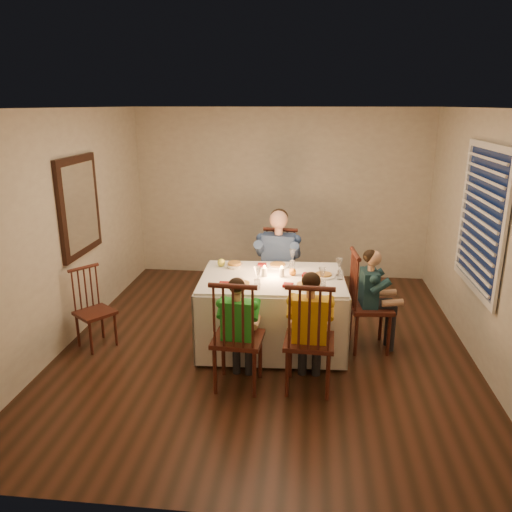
# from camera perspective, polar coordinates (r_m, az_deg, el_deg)

# --- Properties ---
(ground) EXTENTS (5.00, 5.00, 0.00)m
(ground) POSITION_cam_1_polar(r_m,az_deg,el_deg) (5.80, 1.16, -10.05)
(ground) COLOR black
(ground) RESTS_ON ground
(wall_left) EXTENTS (0.02, 5.00, 2.60)m
(wall_left) POSITION_cam_1_polar(r_m,az_deg,el_deg) (5.97, -20.86, 2.91)
(wall_left) COLOR beige
(wall_left) RESTS_ON ground
(wall_right) EXTENTS (0.02, 5.00, 2.60)m
(wall_right) POSITION_cam_1_polar(r_m,az_deg,el_deg) (5.62, 24.76, 1.63)
(wall_right) COLOR beige
(wall_right) RESTS_ON ground
(wall_back) EXTENTS (4.50, 0.02, 2.60)m
(wall_back) POSITION_cam_1_polar(r_m,az_deg,el_deg) (7.78, 2.88, 7.06)
(wall_back) COLOR beige
(wall_back) RESTS_ON ground
(ceiling) EXTENTS (5.00, 5.00, 0.00)m
(ceiling) POSITION_cam_1_polar(r_m,az_deg,el_deg) (5.17, 1.33, 16.57)
(ceiling) COLOR white
(ceiling) RESTS_ON wall_back
(dining_table) EXTENTS (1.64, 1.22, 0.80)m
(dining_table) POSITION_cam_1_polar(r_m,az_deg,el_deg) (5.54, 1.86, -4.70)
(dining_table) COLOR white
(dining_table) RESTS_ON ground
(chair_adult) EXTENTS (0.49, 0.47, 1.13)m
(chair_adult) POSITION_cam_1_polar(r_m,az_deg,el_deg) (6.54, 2.46, -6.82)
(chair_adult) COLOR #3C1710
(chair_adult) RESTS_ON ground
(chair_near_left) EXTENTS (0.49, 0.47, 1.13)m
(chair_near_left) POSITION_cam_1_polar(r_m,az_deg,el_deg) (5.05, -2.02, -14.52)
(chair_near_left) COLOR #3C1710
(chair_near_left) RESTS_ON ground
(chair_near_right) EXTENTS (0.48, 0.46, 1.13)m
(chair_near_right) POSITION_cam_1_polar(r_m,az_deg,el_deg) (5.03, 5.91, -14.74)
(chair_near_right) COLOR #3C1710
(chair_near_right) RESTS_ON ground
(chair_end) EXTENTS (0.48, 0.50, 1.13)m
(chair_end) POSITION_cam_1_polar(r_m,az_deg,el_deg) (5.87, 12.61, -10.14)
(chair_end) COLOR #3C1710
(chair_end) RESTS_ON ground
(chair_extra) EXTENTS (0.51, 0.52, 0.92)m
(chair_extra) POSITION_cam_1_polar(r_m,az_deg,el_deg) (6.05, -17.57, -9.73)
(chair_extra) COLOR #3C1710
(chair_extra) RESTS_ON ground
(adult) EXTENTS (0.58, 0.53, 1.40)m
(adult) POSITION_cam_1_polar(r_m,az_deg,el_deg) (6.54, 2.46, -6.82)
(adult) COLOR navy
(adult) RESTS_ON ground
(child_green) EXTENTS (0.40, 0.37, 1.12)m
(child_green) POSITION_cam_1_polar(r_m,az_deg,el_deg) (5.05, -2.02, -14.52)
(child_green) COLOR green
(child_green) RESTS_ON ground
(child_yellow) EXTENTS (0.44, 0.41, 1.20)m
(child_yellow) POSITION_cam_1_polar(r_m,az_deg,el_deg) (5.03, 5.91, -14.74)
(child_yellow) COLOR gold
(child_yellow) RESTS_ON ground
(child_teal) EXTENTS (0.40, 0.43, 1.15)m
(child_teal) POSITION_cam_1_polar(r_m,az_deg,el_deg) (5.87, 12.61, -10.14)
(child_teal) COLOR #1A3943
(child_teal) RESTS_ON ground
(setting_adult) EXTENTS (0.27, 0.27, 0.02)m
(setting_adult) POSITION_cam_1_polar(r_m,az_deg,el_deg) (5.80, 2.48, -1.11)
(setting_adult) COLOR white
(setting_adult) RESTS_ON dining_table
(setting_green) EXTENTS (0.27, 0.27, 0.02)m
(setting_green) POSITION_cam_1_polar(r_m,az_deg,el_deg) (5.19, -1.71, -3.31)
(setting_green) COLOR white
(setting_green) RESTS_ON dining_table
(setting_yellow) EXTENTS (0.27, 0.27, 0.02)m
(setting_yellow) POSITION_cam_1_polar(r_m,az_deg,el_deg) (5.18, 5.67, -3.43)
(setting_yellow) COLOR white
(setting_yellow) RESTS_ON dining_table
(setting_teal) EXTENTS (0.27, 0.27, 0.02)m
(setting_teal) POSITION_cam_1_polar(r_m,az_deg,el_deg) (5.51, 7.73, -2.24)
(setting_teal) COLOR white
(setting_teal) RESTS_ON dining_table
(candle_left) EXTENTS (0.06, 0.06, 0.10)m
(candle_left) POSITION_cam_1_polar(r_m,az_deg,el_deg) (5.44, 0.96, -1.87)
(candle_left) COLOR silver
(candle_left) RESTS_ON dining_table
(candle_right) EXTENTS (0.06, 0.06, 0.10)m
(candle_right) POSITION_cam_1_polar(r_m,az_deg,el_deg) (5.44, 2.96, -1.90)
(candle_right) COLOR silver
(candle_right) RESTS_ON dining_table
(squash) EXTENTS (0.09, 0.09, 0.09)m
(squash) POSITION_cam_1_polar(r_m,az_deg,el_deg) (5.80, -4.00, -0.76)
(squash) COLOR #FEF443
(squash) RESTS_ON dining_table
(orange_fruit) EXTENTS (0.08, 0.08, 0.08)m
(orange_fruit) POSITION_cam_1_polar(r_m,az_deg,el_deg) (5.50, 4.21, -1.84)
(orange_fruit) COLOR orange
(orange_fruit) RESTS_ON dining_table
(serving_bowl) EXTENTS (0.23, 0.23, 0.05)m
(serving_bowl) POSITION_cam_1_polar(r_m,az_deg,el_deg) (5.74, -2.48, -1.14)
(serving_bowl) COLOR white
(serving_bowl) RESTS_ON dining_table
(wall_mirror) EXTENTS (0.06, 0.95, 1.15)m
(wall_mirror) POSITION_cam_1_polar(r_m,az_deg,el_deg) (6.17, -19.55, 5.39)
(wall_mirror) COLOR black
(wall_mirror) RESTS_ON wall_left
(window_blinds) EXTENTS (0.07, 1.34, 1.54)m
(window_blinds) POSITION_cam_1_polar(r_m,az_deg,el_deg) (5.65, 24.28, 3.87)
(window_blinds) COLOR black
(window_blinds) RESTS_ON wall_right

